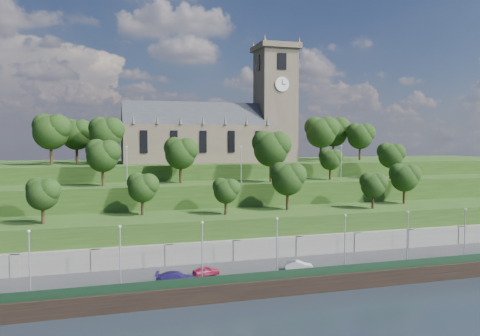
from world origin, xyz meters
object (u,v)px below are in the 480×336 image
object	(u,v)px
church	(219,128)
car_middle	(299,265)
car_right	(177,278)
car_left	(206,271)

from	to	relation	value
church	car_middle	world-z (taller)	church
car_middle	car_right	world-z (taller)	car_right
church	car_left	size ratio (longest dim) A/B	10.78
car_middle	car_right	bearing A→B (deg)	111.42
car_right	church	bearing A→B (deg)	-8.02
car_left	car_middle	distance (m)	12.80
church	car_middle	bearing A→B (deg)	-88.64
car_right	car_left	bearing A→B (deg)	-48.36
car_left	car_right	world-z (taller)	car_right
church	car_right	xyz separation A→B (m)	(-16.04, -43.36, -19.78)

